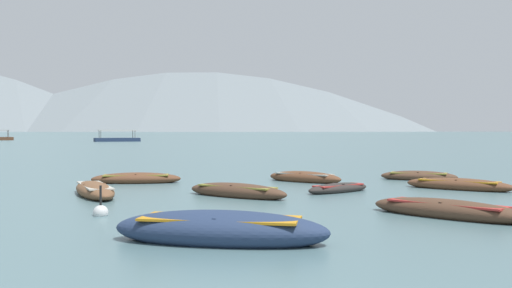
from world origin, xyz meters
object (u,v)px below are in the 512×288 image
rowboat_1 (95,190)px  rowboat_7 (237,191)px  rowboat_4 (136,179)px  rowboat_8 (338,188)px  rowboat_2 (220,230)px  rowboat_5 (304,178)px  rowboat_11 (419,176)px  rowboat_3 (459,185)px  mooring_buoy (101,212)px  rowboat_9 (446,210)px  ferry_0 (117,139)px

rowboat_1 → rowboat_7: rowboat_7 is taller
rowboat_4 → rowboat_8: (7.80, -4.47, -0.04)m
rowboat_2 → rowboat_7: 8.16m
rowboat_1 → rowboat_4: bearing=79.5°
rowboat_5 → rowboat_11: size_ratio=0.96×
rowboat_3 → mooring_buoy: bearing=-154.8°
rowboat_1 → mooring_buoy: size_ratio=5.08×
rowboat_3 → rowboat_5: size_ratio=1.10×
rowboat_1 → rowboat_3: bearing=3.7°
rowboat_4 → rowboat_9: rowboat_9 is taller
rowboat_3 → rowboat_7: 8.76m
rowboat_1 → mooring_buoy: mooring_buoy is taller
rowboat_8 → ferry_0: bearing=102.6°
ferry_0 → rowboat_4: bearing=-81.3°
rowboat_2 → rowboat_3: bearing=46.3°
rowboat_5 → rowboat_9: bearing=-80.0°
rowboat_3 → rowboat_8: rowboat_3 is taller
rowboat_7 → rowboat_11: rowboat_7 is taller
rowboat_5 → rowboat_8: 4.40m
rowboat_4 → rowboat_8: size_ratio=1.31×
rowboat_8 → rowboat_9: (1.39, -6.35, 0.05)m
rowboat_11 → mooring_buoy: (-12.48, -10.18, -0.07)m
rowboat_7 → rowboat_11: 10.54m
rowboat_5 → rowboat_11: 5.37m
rowboat_2 → rowboat_8: bearing=63.8°
rowboat_2 → rowboat_3: (9.38, 9.83, -0.08)m
rowboat_8 → rowboat_2: bearing=-116.2°
rowboat_3 → rowboat_4: 13.20m
rowboat_2 → rowboat_8: 10.37m
rowboat_1 → rowboat_2: rowboat_2 is taller
rowboat_8 → rowboat_11: 6.87m
rowboat_2 → rowboat_11: size_ratio=1.32×
rowboat_11 → mooring_buoy: mooring_buoy is taller
rowboat_1 → rowboat_9: bearing=-30.8°
rowboat_2 → rowboat_9: rowboat_2 is taller
rowboat_4 → rowboat_5: rowboat_5 is taller
rowboat_2 → mooring_buoy: 5.02m
rowboat_7 → mooring_buoy: size_ratio=4.01×
rowboat_2 → rowboat_4: bearing=103.2°
rowboat_2 → rowboat_5: size_ratio=1.38×
rowboat_4 → rowboat_7: rowboat_7 is taller
rowboat_3 → rowboat_5: (-5.30, 3.84, 0.01)m
rowboat_2 → rowboat_9: (5.98, 2.95, -0.07)m
rowboat_4 → rowboat_7: bearing=-54.6°
rowboat_3 → rowboat_7: size_ratio=1.01×
rowboat_3 → mooring_buoy: 13.74m
rowboat_2 → rowboat_7: rowboat_2 is taller
rowboat_8 → rowboat_4: bearing=150.2°
rowboat_3 → rowboat_11: size_ratio=1.06×
rowboat_9 → rowboat_3: bearing=63.7°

